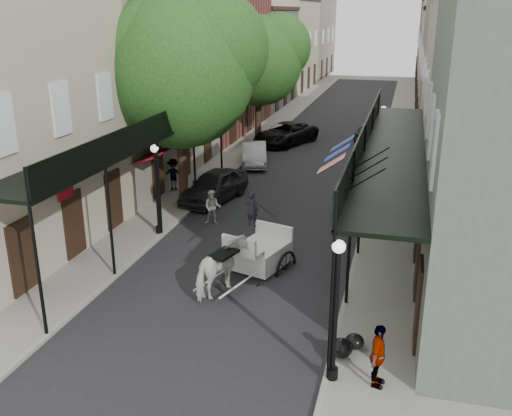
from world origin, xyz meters
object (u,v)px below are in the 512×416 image
Objects in this scene: carriage at (267,233)px; tree_far at (264,57)px; car_left_near at (214,186)px; car_left_far at (286,134)px; pedestrian_sidewalk_right at (378,356)px; car_left_mid at (254,154)px; horse at (222,268)px; lamppost_right_far at (382,138)px; lamppost_right_near at (336,309)px; lamppost_left at (157,188)px; pedestrian_sidewalk_left at (174,175)px; car_right_near at (362,190)px; tree_near at (188,65)px; pedestrian_walking at (213,207)px; car_right_far at (369,131)px.

tree_far is at bearing 121.28° from carriage.
car_left_near reaches higher than car_left_far.
pedestrian_sidewalk_right is 0.41× the size of car_left_mid.
horse is 6.41m from pedestrian_sidewalk_right.
carriage is (-3.27, -13.49, -0.87)m from lamppost_right_far.
lamppost_right_near and lamppost_left have the same top height.
pedestrian_sidewalk_right is at bearing 122.57° from pedestrian_sidewalk_left.
car_right_near is (-0.50, -5.58, -1.41)m from lamppost_right_far.
carriage is at bearing 116.69° from lamppost_right_near.
car_left_mid is 6.04m from car_left_far.
tree_near is 2.60× the size of lamppost_left.
horse is (4.25, -22.38, -4.93)m from tree_far.
tree_near is 10.00m from car_right_near.
carriage is 2.01× the size of pedestrian_walking.
lamppost_right_far reaches higher than horse.
horse is (4.10, -4.20, -1.14)m from lamppost_left.
lamppost_right_near is 26.89m from car_left_far.
pedestrian_sidewalk_left is 12.72m from car_left_far.
lamppost_left is 18.11m from car_left_far.
pedestrian_sidewalk_left is at bearing -42.77° from horse.
tree_near reaches higher than car_left_far.
car_right_near is at bearing 39.83° from lamppost_left.
lamppost_right_near is (8.30, -12.18, -4.44)m from tree_near.
car_right_far is at bearing 92.43° from lamppost_right_near.
car_right_far is (-1.21, 8.59, -1.38)m from lamppost_right_far.
tree_near is 18.80m from car_right_far.
tree_near is 1.80× the size of car_left_far.
car_left_near is at bearing 22.21° from car_right_near.
carriage is 8.40m from car_right_near.
car_right_far is at bearing 14.07° from pedestrian_sidewalk_right.
lamppost_right_far is 0.92× the size of car_left_mid.
pedestrian_sidewalk_left is 6.80m from car_left_mid.
tree_far is 2.32× the size of lamppost_right_near.
car_left_far is at bearing 32.56° from car_right_far.
car_right_near is 1.11× the size of car_right_far.
pedestrian_sidewalk_left is at bearing 67.15° from car_right_far.
tree_far is at bearing -103.23° from pedestrian_sidewalk_left.
lamppost_right_near is 1.54m from pedestrian_sidewalk_right.
car_left_near is (-7.47, 12.90, -1.29)m from lamppost_right_near.
horse reaches higher than car_left_near.
lamppost_right_far reaches higher than car_left_far.
pedestrian_sidewalk_right is at bearing -44.78° from car_left_near.
pedestrian_walking reaches higher than car_right_near.
pedestrian_walking is at bearing -122.62° from lamppost_right_far.
pedestrian_walking is at bearing -100.53° from car_left_mid.
lamppost_right_far is at bearing 12.56° from pedestrian_sidewalk_right.
car_left_mid is at bearing 100.95° from car_left_near.
pedestrian_sidewalk_left is 2.56m from car_left_near.
tree_near reaches higher than car_left_near.
lamppost_left reaches higher than car_left_near.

